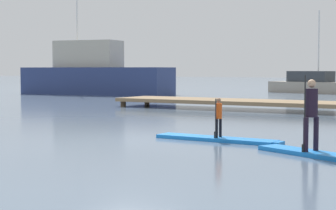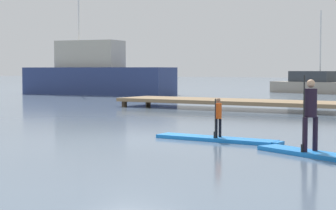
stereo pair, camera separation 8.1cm
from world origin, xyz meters
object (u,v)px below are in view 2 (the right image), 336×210
at_px(paddler_child_solo, 218,115).
at_px(paddleboard_far, 321,155).
at_px(paddler_adult, 310,110).
at_px(paddleboard_near, 218,139).
at_px(fishing_boat_white_large, 97,75).
at_px(trawler_grey_distant, 314,84).

relative_size(paddler_child_solo, paddleboard_far, 0.32).
distance_m(paddler_child_solo, paddler_adult, 3.35).
relative_size(paddleboard_near, paddleboard_far, 1.10).
bearing_deg(fishing_boat_white_large, paddleboard_near, -45.93).
bearing_deg(fishing_boat_white_large, paddler_adult, -43.90).
distance_m(paddleboard_far, paddler_adult, 1.04).
relative_size(paddleboard_far, paddler_adult, 1.94).
bearing_deg(paddler_child_solo, trawler_grey_distant, 102.84).
height_order(paddleboard_far, fishing_boat_white_large, fishing_boat_white_large).
xyz_separation_m(paddleboard_near, fishing_boat_white_large, (-21.46, 22.17, 1.47)).
height_order(paddleboard_near, trawler_grey_distant, trawler_grey_distant).
bearing_deg(trawler_grey_distant, fishing_boat_white_large, -141.25).
relative_size(paddleboard_near, paddler_adult, 2.13).
height_order(paddleboard_near, fishing_boat_white_large, fishing_boat_white_large).
relative_size(paddler_child_solo, paddler_adult, 0.62).
height_order(paddleboard_near, paddler_adult, paddler_adult).
xyz_separation_m(paddler_adult, trawler_grey_distant, (-10.61, 34.72, -0.32)).
bearing_deg(trawler_grey_distant, paddleboard_far, -72.61).
relative_size(paddleboard_near, paddler_child_solo, 3.41).
relative_size(paddleboard_near, fishing_boat_white_large, 0.30).
distance_m(paddleboard_near, trawler_grey_distant, 34.17).
distance_m(paddleboard_far, fishing_boat_white_large, 34.33).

